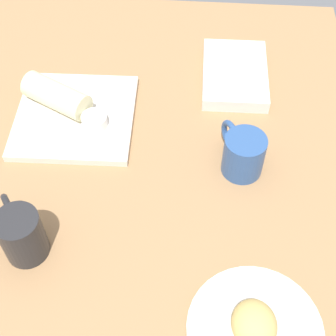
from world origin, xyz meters
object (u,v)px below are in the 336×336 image
round_plate (255,330)px  square_plate (75,117)px  sauce_cup (94,120)px  book_stack (235,75)px  coffee_mug (243,153)px  second_mug (21,233)px  scone_pastry (254,324)px  breakfast_wrap (57,96)px

round_plate → square_plate: bearing=40.1°
sauce_cup → book_stack: 34.61cm
square_plate → sauce_cup: bearing=-120.1°
sauce_cup → book_stack: sauce_cup is taller
coffee_mug → second_mug: 43.63cm
round_plate → square_plate: (44.16, 37.17, 0.10)cm
square_plate → coffee_mug: bearing=-106.9°
scone_pastry → breakfast_wrap: breakfast_wrap is taller
sauce_cup → coffee_mug: (-7.93, -30.55, 1.54)cm
sauce_cup → breakfast_wrap: 10.29cm
round_plate → breakfast_wrap: breakfast_wrap is taller
sauce_cup → second_mug: 30.05cm
breakfast_wrap → square_plate: bearing=-92.5°
scone_pastry → sauce_cup: bearing=37.3°
round_plate → book_stack: size_ratio=1.02×
round_plate → scone_pastry: 3.35cm
square_plate → breakfast_wrap: size_ratio=1.68×
breakfast_wrap → round_plate: bearing=-110.9°
breakfast_wrap → coffee_mug: 41.46cm
breakfast_wrap → book_stack: size_ratio=0.70×
coffee_mug → scone_pastry: bearing=-178.0°
second_mug → breakfast_wrap: bearing=1.9°
sauce_cup → breakfast_wrap: breakfast_wrap is taller
scone_pastry → square_plate: 57.70cm
round_plate → breakfast_wrap: bearing=41.5°
square_plate → breakfast_wrap: 5.87cm
sauce_cup → coffee_mug: bearing=-104.5°
second_mug → square_plate: bearing=-5.0°
breakfast_wrap → second_mug: size_ratio=1.28×
sauce_cup → coffee_mug: 31.60cm
scone_pastry → sauce_cup: (41.62, 31.74, -1.02)cm
second_mug → coffee_mug: bearing=-61.2°
breakfast_wrap → book_stack: 40.56cm
round_plate → breakfast_wrap: 62.11cm
scone_pastry → square_plate: scone_pastry is taller
round_plate → scone_pastry: scone_pastry is taller
square_plate → second_mug: size_ratio=2.16×
coffee_mug → square_plate: bearing=73.1°
round_plate → second_mug: 42.04cm
square_plate → breakfast_wrap: bearing=59.9°
book_stack → coffee_mug: 26.07cm
sauce_cup → coffee_mug: coffee_mug is taller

